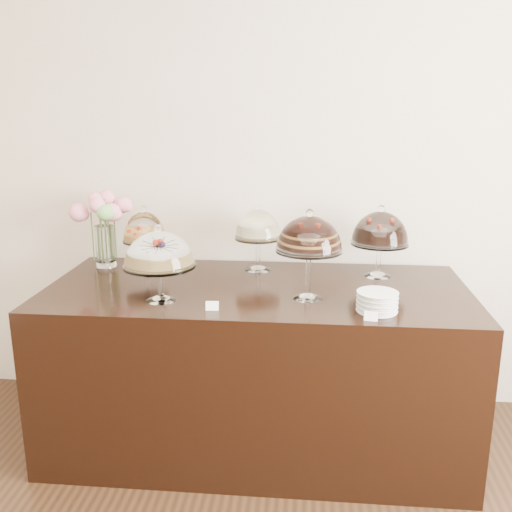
# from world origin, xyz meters

# --- Properties ---
(wall_back) EXTENTS (5.00, 0.04, 3.00)m
(wall_back) POSITION_xyz_m (0.00, 3.00, 1.50)
(wall_back) COLOR beige
(wall_back) RESTS_ON ground
(display_counter) EXTENTS (2.20, 1.00, 0.90)m
(display_counter) POSITION_xyz_m (-0.17, 2.45, 0.45)
(display_counter) COLOR black
(display_counter) RESTS_ON ground
(cake_stand_sugar_sponge) EXTENTS (0.35, 0.35, 0.38)m
(cake_stand_sugar_sponge) POSITION_xyz_m (-0.61, 2.19, 1.14)
(cake_stand_sugar_sponge) COLOR white
(cake_stand_sugar_sponge) RESTS_ON display_counter
(cake_stand_choco_layer) EXTENTS (0.33, 0.33, 0.45)m
(cake_stand_choco_layer) POSITION_xyz_m (0.10, 2.29, 1.21)
(cake_stand_choco_layer) COLOR white
(cake_stand_choco_layer) RESTS_ON display_counter
(cake_stand_cheesecake) EXTENTS (0.27, 0.27, 0.39)m
(cake_stand_cheesecake) POSITION_xyz_m (-0.19, 2.77, 1.15)
(cake_stand_cheesecake) COLOR white
(cake_stand_cheesecake) RESTS_ON display_counter
(cake_stand_dark_choco) EXTENTS (0.32, 0.32, 0.40)m
(cake_stand_dark_choco) POSITION_xyz_m (0.49, 2.71, 1.16)
(cake_stand_dark_choco) COLOR white
(cake_stand_dark_choco) RESTS_ON display_counter
(cake_stand_fruit_tart) EXTENTS (0.25, 0.25, 0.37)m
(cake_stand_fruit_tart) POSITION_xyz_m (-0.84, 2.72, 1.13)
(cake_stand_fruit_tart) COLOR white
(cake_stand_fruit_tart) RESTS_ON display_counter
(flower_vase) EXTENTS (0.33, 0.27, 0.44)m
(flower_vase) POSITION_xyz_m (-1.09, 2.76, 1.18)
(flower_vase) COLOR white
(flower_vase) RESTS_ON display_counter
(plate_stack) EXTENTS (0.18, 0.18, 0.09)m
(plate_stack) POSITION_xyz_m (0.42, 2.13, 0.95)
(plate_stack) COLOR silver
(plate_stack) RESTS_ON display_counter
(price_card_left) EXTENTS (0.06, 0.02, 0.04)m
(price_card_left) POSITION_xyz_m (-0.34, 2.08, 0.92)
(price_card_left) COLOR white
(price_card_left) RESTS_ON display_counter
(price_card_right) EXTENTS (0.06, 0.03, 0.04)m
(price_card_right) POSITION_xyz_m (0.38, 2.01, 0.92)
(price_card_right) COLOR white
(price_card_right) RESTS_ON display_counter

